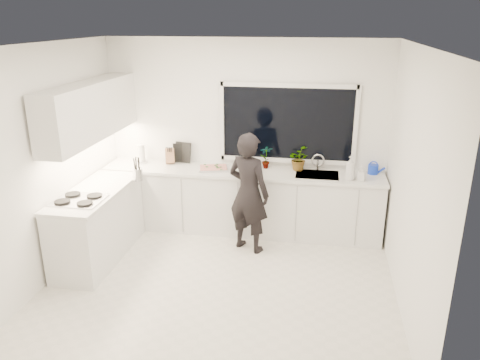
# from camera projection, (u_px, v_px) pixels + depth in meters

# --- Properties ---
(floor) EXTENTS (4.00, 3.50, 0.02)m
(floor) POSITION_uv_depth(u_px,v_px,m) (221.00, 283.00, 5.52)
(floor) COLOR beige
(floor) RESTS_ON ground
(wall_back) EXTENTS (4.00, 0.02, 2.70)m
(wall_back) POSITION_uv_depth(u_px,v_px,m) (245.00, 135.00, 6.70)
(wall_back) COLOR white
(wall_back) RESTS_ON ground
(wall_left) EXTENTS (0.02, 3.50, 2.70)m
(wall_left) POSITION_uv_depth(u_px,v_px,m) (49.00, 164.00, 5.39)
(wall_left) COLOR white
(wall_left) RESTS_ON ground
(wall_right) EXTENTS (0.02, 3.50, 2.70)m
(wall_right) POSITION_uv_depth(u_px,v_px,m) (412.00, 185.00, 4.74)
(wall_right) COLOR white
(wall_right) RESTS_ON ground
(ceiling) EXTENTS (4.00, 3.50, 0.02)m
(ceiling) POSITION_uv_depth(u_px,v_px,m) (217.00, 43.00, 4.61)
(ceiling) COLOR white
(ceiling) RESTS_ON wall_back
(window) EXTENTS (1.80, 0.02, 1.00)m
(window) POSITION_uv_depth(u_px,v_px,m) (287.00, 124.00, 6.50)
(window) COLOR black
(window) RESTS_ON wall_back
(base_cabinets_back) EXTENTS (3.92, 0.58, 0.88)m
(base_cabinets_back) POSITION_uv_depth(u_px,v_px,m) (241.00, 202.00, 6.71)
(base_cabinets_back) COLOR white
(base_cabinets_back) RESTS_ON floor
(base_cabinets_left) EXTENTS (0.58, 1.60, 0.88)m
(base_cabinets_left) POSITION_uv_depth(u_px,v_px,m) (98.00, 225.00, 5.96)
(base_cabinets_left) COLOR white
(base_cabinets_left) RESTS_ON floor
(countertop_back) EXTENTS (3.94, 0.62, 0.04)m
(countertop_back) POSITION_uv_depth(u_px,v_px,m) (241.00, 172.00, 6.55)
(countertop_back) COLOR silver
(countertop_back) RESTS_ON base_cabinets_back
(countertop_left) EXTENTS (0.62, 1.60, 0.04)m
(countertop_left) POSITION_uv_depth(u_px,v_px,m) (94.00, 192.00, 5.81)
(countertop_left) COLOR silver
(countertop_left) RESTS_ON base_cabinets_left
(upper_cabinets) EXTENTS (0.34, 2.10, 0.70)m
(upper_cabinets) POSITION_uv_depth(u_px,v_px,m) (91.00, 110.00, 5.84)
(upper_cabinets) COLOR white
(upper_cabinets) RESTS_ON wall_left
(sink) EXTENTS (0.58, 0.42, 0.14)m
(sink) POSITION_uv_depth(u_px,v_px,m) (317.00, 178.00, 6.40)
(sink) COLOR silver
(sink) RESTS_ON countertop_back
(faucet) EXTENTS (0.03, 0.03, 0.22)m
(faucet) POSITION_uv_depth(u_px,v_px,m) (318.00, 163.00, 6.53)
(faucet) COLOR silver
(faucet) RESTS_ON countertop_back
(stovetop) EXTENTS (0.56, 0.48, 0.03)m
(stovetop) POSITION_uv_depth(u_px,v_px,m) (79.00, 199.00, 5.48)
(stovetop) COLOR black
(stovetop) RESTS_ON countertop_left
(person) EXTENTS (0.69, 0.59, 1.60)m
(person) POSITION_uv_depth(u_px,v_px,m) (249.00, 193.00, 6.05)
(person) COLOR black
(person) RESTS_ON floor
(pizza_tray) EXTENTS (0.48, 0.40, 0.03)m
(pizza_tray) POSITION_uv_depth(u_px,v_px,m) (213.00, 168.00, 6.59)
(pizza_tray) COLOR silver
(pizza_tray) RESTS_ON countertop_back
(pizza) EXTENTS (0.43, 0.36, 0.01)m
(pizza) POSITION_uv_depth(u_px,v_px,m) (213.00, 167.00, 6.58)
(pizza) COLOR red
(pizza) RESTS_ON pizza_tray
(watering_can) EXTENTS (0.15, 0.15, 0.13)m
(watering_can) POSITION_uv_depth(u_px,v_px,m) (373.00, 169.00, 6.39)
(watering_can) COLOR blue
(watering_can) RESTS_ON countertop_back
(paper_towel_roll) EXTENTS (0.11, 0.11, 0.26)m
(paper_towel_roll) POSITION_uv_depth(u_px,v_px,m) (141.00, 154.00, 6.85)
(paper_towel_roll) COLOR silver
(paper_towel_roll) RESTS_ON countertop_back
(knife_block) EXTENTS (0.16, 0.14, 0.22)m
(knife_block) POSITION_uv_depth(u_px,v_px,m) (170.00, 156.00, 6.83)
(knife_block) COLOR #945F45
(knife_block) RESTS_ON countertop_back
(utensil_crock) EXTENTS (0.16, 0.16, 0.16)m
(utensil_crock) POSITION_uv_depth(u_px,v_px,m) (138.00, 175.00, 6.13)
(utensil_crock) COLOR silver
(utensil_crock) RESTS_ON countertop_left
(picture_frame_large) EXTENTS (0.22, 0.07, 0.28)m
(picture_frame_large) POSITION_uv_depth(u_px,v_px,m) (181.00, 153.00, 6.89)
(picture_frame_large) COLOR black
(picture_frame_large) RESTS_ON countertop_back
(picture_frame_small) EXTENTS (0.25, 0.08, 0.30)m
(picture_frame_small) POSITION_uv_depth(u_px,v_px,m) (183.00, 152.00, 6.88)
(picture_frame_small) COLOR black
(picture_frame_small) RESTS_ON countertop_back
(herb_plants) EXTENTS (1.02, 0.35, 0.33)m
(herb_plants) POSITION_uv_depth(u_px,v_px,m) (281.00, 158.00, 6.56)
(herb_plants) COLOR #26662D
(herb_plants) RESTS_ON countertop_back
(soap_bottles) EXTENTS (0.29, 0.17, 0.33)m
(soap_bottles) POSITION_uv_depth(u_px,v_px,m) (353.00, 169.00, 6.12)
(soap_bottles) COLOR #D8BF66
(soap_bottles) RESTS_ON countertop_back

